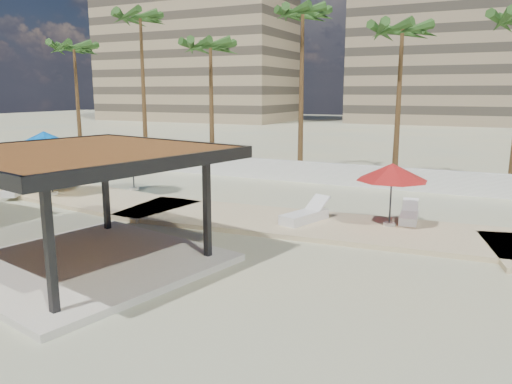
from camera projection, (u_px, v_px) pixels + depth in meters
ground at (158, 279)px, 13.85m from camera, size 200.00×200.00×0.00m
promenade at (317, 221)px, 19.75m from camera, size 44.45×7.97×0.24m
boundary_wall at (332, 174)px, 27.85m from camera, size 56.00×0.30×1.20m
building_west at (195, 34)px, 88.78m from camera, size 34.00×16.00×32.40m
building_mid at (478, 32)px, 78.17m from camera, size 38.00×16.00×30.40m
pavilion_central at (83, 197)px, 14.40m from camera, size 8.28×8.28×3.53m
umbrella_a at (44, 138)px, 27.66m from camera, size 3.47×3.47×2.78m
umbrella_b at (49, 148)px, 23.85m from camera, size 3.36×3.36×2.67m
umbrella_c at (392, 172)px, 18.29m from camera, size 3.36×3.36×2.36m
umbrella_f at (132, 147)px, 25.07m from camera, size 3.20×3.20×2.55m
lounger_a at (16, 190)px, 24.43m from camera, size 1.53×2.07×0.76m
lounger_b at (305, 216)px, 19.28m from camera, size 1.42×2.43×0.88m
lounger_c at (409, 216)px, 19.35m from camera, size 0.81×1.98×0.73m
palm_a at (74, 52)px, 37.38m from camera, size 3.00×3.00×9.18m
palm_b at (140, 24)px, 34.83m from camera, size 3.00×3.00×11.06m
palm_c at (210, 51)px, 32.15m from camera, size 3.00×3.00×8.82m
palm_d at (303, 20)px, 29.97m from camera, size 3.00×3.00×10.59m
palm_e at (402, 36)px, 27.21m from camera, size 3.00×3.00×9.25m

